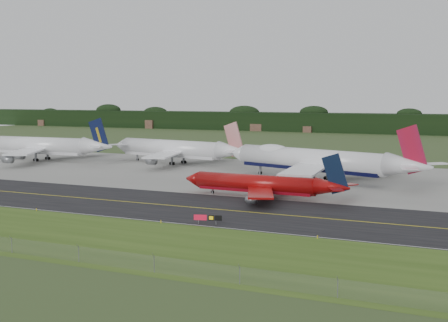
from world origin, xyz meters
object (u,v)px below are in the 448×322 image
taxiway_sign (208,218)px  jet_navy_gold (41,146)px  jet_ba_747 (317,161)px  jet_star_tail (177,149)px  jet_red_737 (264,185)px

taxiway_sign → jet_navy_gold: bearing=144.2°
jet_navy_gold → jet_ba_747: bearing=-5.8°
jet_ba_747 → taxiway_sign: (-0.88, -63.63, -4.27)m
jet_navy_gold → jet_star_tail: bearing=11.6°
jet_red_737 → jet_star_tail: 73.97m
jet_ba_747 → jet_navy_gold: bearing=174.2°
jet_star_tail → taxiway_sign: 99.81m
jet_ba_747 → jet_star_tail: bearing=159.2°
jet_navy_gold → taxiway_sign: jet_navy_gold is taller
jet_star_tail → taxiway_sign: size_ratio=11.40×
jet_ba_747 → jet_red_737: (-2.52, -32.21, -2.48)m
jet_red_737 → taxiway_sign: jet_red_737 is taller
jet_star_tail → taxiway_sign: (53.37, -84.26, -3.75)m
jet_ba_747 → jet_star_tail: 58.04m
jet_ba_747 → jet_star_tail: jet_ba_747 is taller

